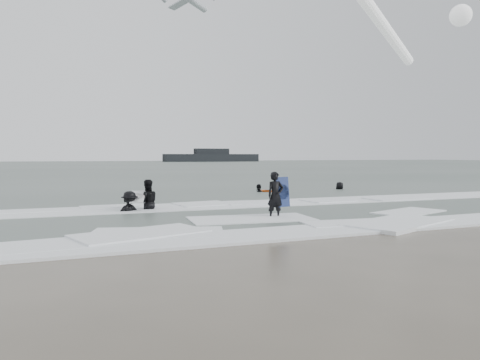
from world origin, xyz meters
name	(u,v)px	position (x,y,z in m)	size (l,w,h in m)	color
ground	(307,229)	(0.00, 0.00, 0.00)	(320.00, 320.00, 0.00)	brown
sea	(91,166)	(0.00, 80.00, 0.06)	(320.00, 320.00, 0.00)	#47544C
surfer_centre	(275,219)	(0.06, 2.12, 0.00)	(0.56, 0.36, 1.52)	black
surfer_wading	(147,211)	(-3.33, 5.76, 0.00)	(0.82, 0.64, 1.70)	black
surfer_breaker	(130,213)	(-4.03, 5.27, 0.00)	(1.05, 0.60, 1.63)	black
surfer_right_near	(259,193)	(3.80, 11.80, 0.00)	(0.96, 0.40, 1.63)	black
surfer_right_far	(340,190)	(8.95, 11.81, 0.00)	(0.80, 0.52, 1.63)	black
surf_foam	(254,212)	(0.00, 3.70, 0.04)	(30.03, 9.06, 0.09)	white
bodyboards	(233,193)	(0.31, 6.49, 0.50)	(8.89, 10.12, 1.25)	#101E4E
vessel_horizon	(212,157)	(41.16, 133.36, 1.57)	(31.08, 5.55, 4.22)	black
airshow_jet	(351,9)	(26.37, 35.96, 19.30)	(38.34, 28.25, 7.62)	silver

